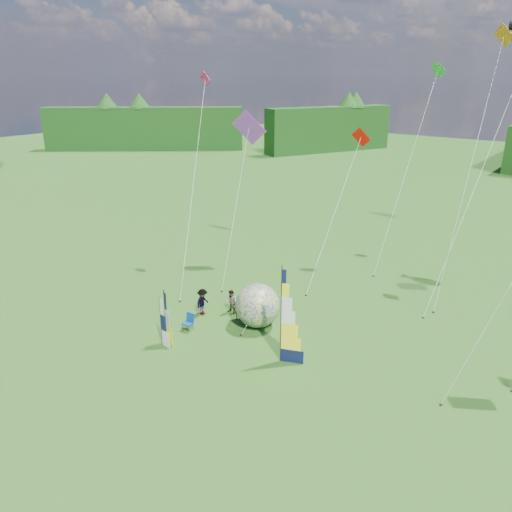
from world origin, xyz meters
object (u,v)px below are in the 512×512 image
Objects in this scene: bol_inflatable at (258,306)px; spectator_a at (238,309)px; feather_banner_main at (281,317)px; camp_chair at (188,322)px; side_banner_far at (161,322)px; spectator_b at (232,302)px; kite_whale at (485,155)px; spectator_c at (203,302)px; spectator_d at (247,309)px; side_banner_left at (165,317)px.

spectator_a is at bearing -174.83° from bol_inflatable.
feather_banner_main is 6.80m from camp_chair.
bol_inflatable is 1.54m from spectator_a.
bol_inflatable is at bearing 41.40° from camp_chair.
side_banner_far is 1.83× the size of spectator_b.
kite_whale is (5.21, 16.03, 6.98)m from feather_banner_main.
bol_inflatable is 3.86m from spectator_c.
spectator_b is at bearing 74.79° from camp_chair.
feather_banner_main reaches higher than spectator_d.
spectator_b is 1.04× the size of spectator_d.
kite_whale is (10.98, 13.23, 8.86)m from spectator_b.
side_banner_far is at bearing -119.78° from bol_inflatable.
feather_banner_main is at bearing 34.76° from side_banner_left.
feather_banner_main is 4.44m from bol_inflatable.
spectator_c is at bearing 47.96° from spectator_d.
spectator_c is (-1.37, -1.25, 0.09)m from spectator_b.
spectator_c is at bearing 104.60° from camp_chair.
kite_whale is (12.35, 14.48, 8.77)m from spectator_c.
spectator_d is at bearing 27.85° from spectator_a.
feather_banner_main reaches higher than spectator_b.
side_banner_far is (0.03, -0.38, -0.12)m from side_banner_left.
spectator_b is (-0.93, 0.44, 0.05)m from spectator_a.
feather_banner_main is at bearing -19.21° from spectator_b.
bol_inflatable is 4.36m from camp_chair.
spectator_d is (1.37, -0.09, -0.03)m from spectator_b.
spectator_c is 2.98m from spectator_d.
bol_inflatable is at bearing 65.31° from side_banner_far.
side_banner_far is 1.65× the size of spectator_c.
feather_banner_main reaches higher than spectator_a.
side_banner_far is at bearing -112.33° from kite_whale.
side_banner_far is at bearing -93.07° from camp_chair.
bol_inflatable is at bearing -167.30° from spectator_d.
feather_banner_main is at bearing -36.10° from bol_inflatable.
bol_inflatable is 1.80× the size of spectator_a.
side_banner_far reaches higher than spectator_b.
spectator_d is at bearing 126.64° from feather_banner_main.
spectator_c is at bearing 105.08° from side_banner_far.
camp_chair is (-0.04, 2.14, -0.94)m from side_banner_far.
spectator_b is at bearing 172.52° from bol_inflatable.
spectator_c is (-0.72, 3.86, -0.70)m from side_banner_left.
side_banner_left is at bearing 178.10° from feather_banner_main.
feather_banner_main is at bearing -111.36° from spectator_c.
camp_chair is at bearing -170.44° from spectator_c.
side_banner_far is at bearing 94.82° from spectator_d.
side_banner_left is 2.05m from camp_chair.
side_banner_left is 0.40m from side_banner_far.
feather_banner_main reaches higher than side_banner_left.
side_banner_left reaches higher than spectator_d.
side_banner_left is 5.67m from bol_inflatable.
spectator_d is at bearing 74.76° from side_banner_far.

